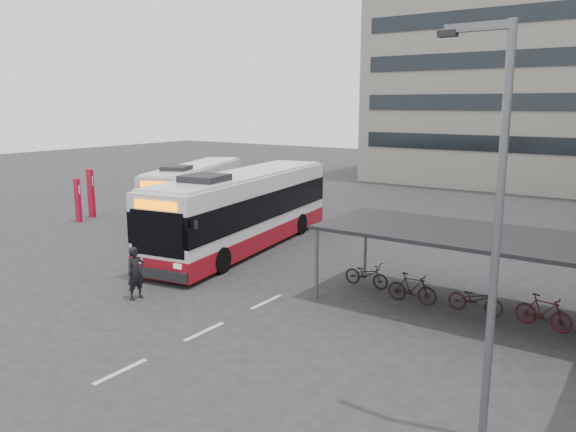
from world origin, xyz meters
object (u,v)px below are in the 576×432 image
Objects in this scene: bus_main at (244,210)px; bus_teal at (196,190)px; pedestrian at (136,273)px; lamp_post at (493,214)px.

bus_main reaches higher than bus_teal.
bus_teal is (-7.32, 4.53, -0.24)m from bus_main.
bus_teal is at bearing 41.61° from pedestrian.
bus_teal is 24.89m from lamp_post.
pedestrian is at bearing 174.08° from lamp_post.
bus_main is 7.04× the size of pedestrian.
bus_main is 1.61× the size of lamp_post.
pedestrian is (1.43, -7.55, -0.81)m from bus_main.
bus_teal is 1.37× the size of lamp_post.
bus_main is 8.61m from bus_teal.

